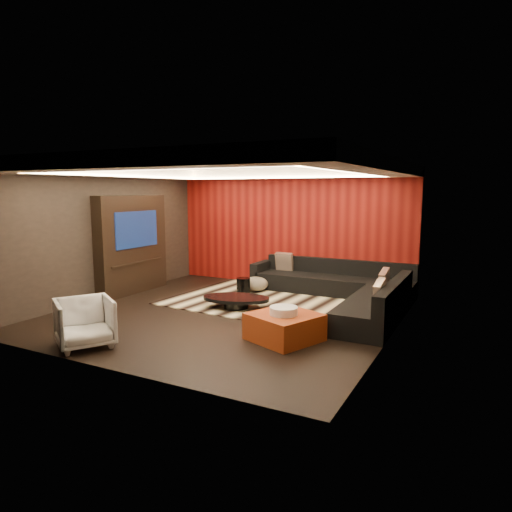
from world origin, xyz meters
The scene contains 26 objects.
floor centered at (0.00, 0.00, -0.01)m, with size 6.00×6.00×0.02m, color black.
ceiling centered at (0.00, 0.00, 2.81)m, with size 6.00×6.00×0.02m, color silver.
wall_back centered at (0.00, 3.01, 1.40)m, with size 6.00×0.02×2.80m, color black.
wall_left centered at (-3.01, 0.00, 1.40)m, with size 0.02×6.00×2.80m, color black.
wall_right centered at (3.01, 0.00, 1.40)m, with size 0.02×6.00×2.80m, color black.
red_feature_wall centered at (0.00, 2.97, 1.40)m, with size 5.98×0.05×2.78m, color #6B0C0A.
soffit_back centered at (0.00, 2.70, 2.69)m, with size 6.00×0.60×0.22m, color silver.
soffit_front centered at (0.00, -2.70, 2.69)m, with size 6.00×0.60×0.22m, color silver.
soffit_left centered at (-2.70, 0.00, 2.69)m, with size 0.60×4.80×0.22m, color silver.
soffit_right centered at (2.70, 0.00, 2.69)m, with size 0.60×4.80×0.22m, color silver.
cove_back centered at (0.00, 2.36, 2.60)m, with size 4.80×0.08×0.04m, color #FFD899.
cove_front centered at (0.00, -2.36, 2.60)m, with size 4.80×0.08×0.04m, color #FFD899.
cove_left centered at (-2.36, 0.00, 2.60)m, with size 0.08×4.80×0.04m, color #FFD899.
cove_right centered at (2.36, 0.00, 2.60)m, with size 0.08×4.80×0.04m, color #FFD899.
tv_surround centered at (-2.85, 0.60, 1.10)m, with size 0.30×2.00×2.20m, color black.
tv_screen centered at (-2.69, 0.60, 1.45)m, with size 0.04×1.30×0.80m, color black.
tv_shelf centered at (-2.69, 0.60, 0.70)m, with size 0.04×1.60×0.04m, color black.
rug centered at (0.28, 1.28, 0.01)m, with size 4.00×3.00×0.02m, color beige.
coffee_table centered at (-0.05, 0.42, 0.13)m, with size 1.32×1.32×0.22m, color black.
drum_stool centered at (-0.50, 1.53, 0.20)m, with size 0.31×0.31×0.36m, color black.
striped_pouf centered at (-0.41, 1.95, 0.18)m, with size 0.59×0.59×0.32m, color beige.
white_side_table centered at (1.56, -0.91, 0.27)m, with size 0.43×0.43×0.54m, color white.
orange_ottoman centered at (1.56, -0.86, 0.21)m, with size 0.94×0.94×0.42m, color #9A3913.
armchair centered at (-0.96, -2.50, 0.36)m, with size 0.78×0.80×0.73m, color silver.
sectional_sofa centered at (1.73, 1.86, 0.26)m, with size 3.65×3.50×0.75m.
throw_pillows centered at (1.77, 1.48, 0.62)m, with size 3.06×2.76×0.50m.
Camera 1 is at (4.32, -7.15, 2.32)m, focal length 32.00 mm.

